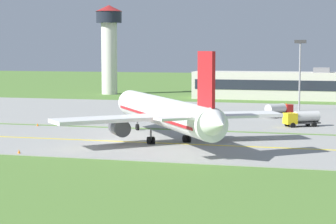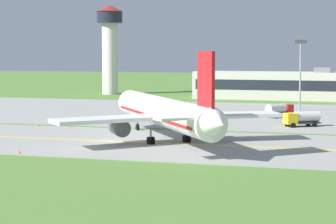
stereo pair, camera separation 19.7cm
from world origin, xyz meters
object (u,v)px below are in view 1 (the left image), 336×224
airplane_lead (165,113)px  service_truck_pushback (279,110)px  service_truck_catering (302,118)px  apron_light_mast (300,66)px  control_tower (109,40)px

airplane_lead → service_truck_pushback: airplane_lead is taller
airplane_lead → service_truck_catering: (17.02, 22.77, -2.60)m
apron_light_mast → service_truck_pushback: bearing=-101.0°
airplane_lead → apron_light_mast: apron_light_mast is taller
service_truck_catering → control_tower: bearing=132.1°
service_truck_catering → apron_light_mast: size_ratio=0.42×
airplane_lead → service_truck_catering: bearing=53.2°
service_truck_catering → control_tower: (-57.94, 64.23, 13.64)m
service_truck_catering → apron_light_mast: (-2.42, 27.96, 7.79)m
airplane_lead → service_truck_catering: size_ratio=5.57×
airplane_lead → service_truck_pushback: bearing=72.1°
control_tower → apron_light_mast: bearing=-33.2°
service_truck_pushback → apron_light_mast: 16.31m
airplane_lead → service_truck_catering: 28.55m
airplane_lead → control_tower: control_tower is taller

